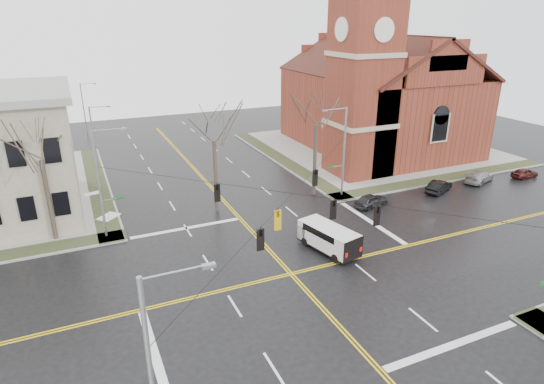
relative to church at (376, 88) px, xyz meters
name	(u,v)px	position (x,y,z in m)	size (l,w,h in m)	color
ground	(291,274)	(-24.76, -24.78, -8.43)	(120.00, 120.00, 0.00)	black
sidewalks	(291,273)	(-24.76, -24.78, -8.36)	(80.00, 80.00, 0.17)	gray
road_markings	(291,274)	(-24.76, -24.78, -8.43)	(100.00, 100.00, 0.01)	gold
church	(376,88)	(0.00, 0.00, 0.00)	(24.28, 27.48, 27.50)	maroon
signal_pole_ne	(343,150)	(-13.44, -13.28, -3.48)	(2.75, 0.22, 9.00)	gray
signal_pole_nw	(101,181)	(-36.09, -13.28, -3.48)	(2.75, 0.22, 9.00)	gray
signal_pole_sw	(156,375)	(-36.09, -36.28, -3.48)	(2.75, 0.22, 9.00)	gray
span_wires	(292,193)	(-24.76, -24.78, -2.23)	(23.02, 23.02, 0.03)	black
traffic_signals	(297,207)	(-24.76, -25.45, -2.98)	(8.21, 8.26, 1.30)	black
streetlight_north_a	(95,139)	(-35.42, 3.22, -3.97)	(2.30, 0.20, 8.00)	gray
streetlight_north_b	(85,108)	(-35.42, 23.22, -3.97)	(2.30, 0.20, 8.00)	gray
cargo_van	(327,236)	(-20.58, -22.62, -7.25)	(3.20, 5.59, 2.00)	silver
parked_car_a	(371,200)	(-12.17, -16.82, -7.80)	(1.49, 3.70, 1.26)	black
parked_car_b	(439,186)	(-3.42, -16.55, -7.79)	(1.35, 3.88, 1.28)	black
parked_car_c	(479,176)	(2.95, -15.92, -7.79)	(1.80, 4.44, 1.29)	#969699
parked_car_d	(525,173)	(8.89, -16.99, -7.86)	(1.34, 3.34, 1.14)	#3D1311
tree_nw_far	(40,155)	(-40.11, -12.06, -1.13)	(4.00, 4.00, 10.07)	#362B22
tree_nw_near	(214,136)	(-26.11, -11.73, -1.15)	(4.00, 4.00, 10.03)	#362B22
tree_ne	(316,120)	(-15.80, -11.94, -0.60)	(4.00, 4.00, 10.81)	#362B22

